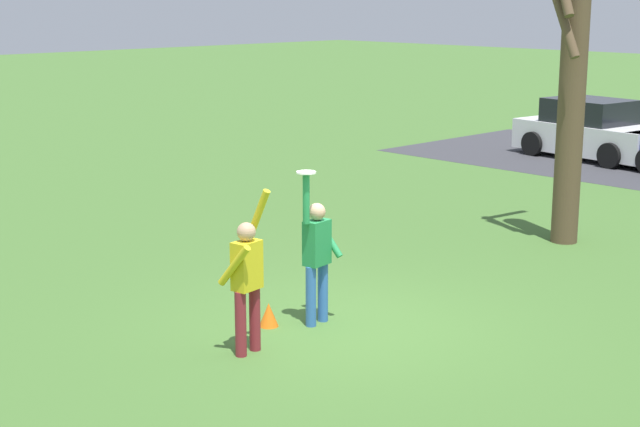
{
  "coord_description": "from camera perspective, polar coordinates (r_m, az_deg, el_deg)",
  "views": [
    {
      "loc": [
        8.6,
        -8.74,
        4.3
      ],
      "look_at": [
        -0.23,
        -0.23,
        1.54
      ],
      "focal_mm": 54.46,
      "sensor_mm": 36.0,
      "label": 1
    }
  ],
  "objects": [
    {
      "name": "ground_plane",
      "position": [
        12.99,
        1.44,
        -6.63
      ],
      "size": [
        120.0,
        120.0,
        0.0
      ],
      "primitive_type": "plane",
      "color": "#426B2D"
    },
    {
      "name": "frisbee_disc",
      "position": [
        12.39,
        -0.82,
        2.43
      ],
      "size": [
        0.25,
        0.25,
        0.02
      ],
      "primitive_type": "cylinder",
      "color": "white",
      "rests_on": "person_catcher"
    },
    {
      "name": "parked_car_white",
      "position": [
        27.14,
        15.67,
        4.67
      ],
      "size": [
        4.29,
        2.43,
        1.59
      ],
      "rotation": [
        0.0,
        0.0,
        -0.13
      ],
      "color": "white",
      "rests_on": "ground_plane"
    },
    {
      "name": "person_defender",
      "position": [
        11.78,
        -4.31,
        -3.7
      ],
      "size": [
        0.49,
        0.59,
        2.04
      ],
      "rotation": [
        0.0,
        0.0,
        1.72
      ],
      "color": "maroon",
      "rests_on": "ground_plane"
    },
    {
      "name": "person_catcher",
      "position": [
        12.81,
        -0.18,
        -2.31
      ],
      "size": [
        0.49,
        0.57,
        2.08
      ],
      "rotation": [
        0.0,
        0.0,
        -1.42
      ],
      "color": "#3366B7",
      "rests_on": "ground_plane"
    },
    {
      "name": "bare_tree_tall",
      "position": [
        17.42,
        14.51,
        7.14
      ],
      "size": [
        1.24,
        1.46,
        5.85
      ],
      "color": "brown",
      "rests_on": "ground_plane"
    },
    {
      "name": "field_cone_orange",
      "position": [
        12.96,
        -3.03,
        -5.96
      ],
      "size": [
        0.26,
        0.26,
        0.32
      ],
      "primitive_type": "cone",
      "color": "orange",
      "rests_on": "ground_plane"
    }
  ]
}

